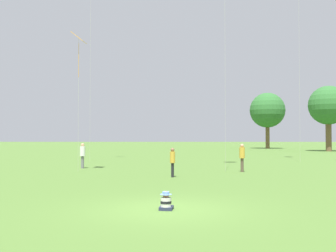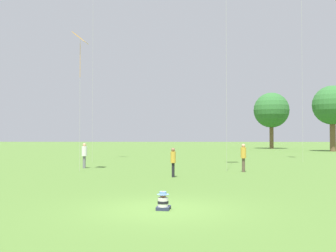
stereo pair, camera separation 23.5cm
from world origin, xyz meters
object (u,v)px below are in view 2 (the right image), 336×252
(seated_toddler, at_px, (163,202))
(person_standing_1, at_px, (173,159))
(kite_4, at_px, (80,42))
(distant_tree_0, at_px, (271,110))
(person_standing_0, at_px, (243,155))
(person_standing_2, at_px, (84,153))
(distant_tree_1, at_px, (332,106))

(seated_toddler, height_order, person_standing_1, person_standing_1)
(kite_4, xyz_separation_m, distant_tree_0, (23.21, 46.99, -1.21))
(person_standing_0, xyz_separation_m, distant_tree_0, (12.96, 47.07, 5.90))
(person_standing_1, xyz_separation_m, distant_tree_0, (17.29, 50.32, 5.98))
(kite_4, bearing_deg, seated_toddler, -105.69)
(person_standing_1, xyz_separation_m, person_standing_2, (-6.23, 5.88, 0.07))
(seated_toddler, relative_size, distant_tree_1, 0.06)
(distant_tree_0, bearing_deg, seated_toddler, -106.31)
(person_standing_0, bearing_deg, person_standing_2, -47.23)
(person_standing_0, bearing_deg, distant_tree_0, -138.67)
(distant_tree_0, height_order, distant_tree_1, distant_tree_0)
(seated_toddler, relative_size, kite_4, 0.06)
(person_standing_2, bearing_deg, seated_toddler, 114.12)
(person_standing_0, xyz_separation_m, person_standing_2, (-10.55, 2.62, -0.02))
(seated_toddler, height_order, kite_4, kite_4)
(person_standing_1, bearing_deg, seated_toddler, 75.07)
(kite_4, relative_size, distant_tree_0, 0.86)
(person_standing_2, bearing_deg, distant_tree_1, -130.56)
(person_standing_1, height_order, person_standing_2, person_standing_2)
(seated_toddler, height_order, person_standing_2, person_standing_2)
(kite_4, distance_m, distant_tree_1, 44.65)
(person_standing_0, height_order, kite_4, kite_4)
(seated_toddler, distance_m, distant_tree_1, 52.54)
(distant_tree_1, bearing_deg, distant_tree_0, 114.02)
(kite_4, bearing_deg, person_standing_1, -69.22)
(seated_toddler, distance_m, person_standing_0, 13.49)
(person_standing_1, distance_m, person_standing_2, 8.56)
(person_standing_0, distance_m, distant_tree_0, 49.17)
(person_standing_2, distance_m, distant_tree_1, 43.31)
(distant_tree_1, bearing_deg, kite_4, -130.64)
(seated_toddler, xyz_separation_m, distant_tree_0, (17.49, 59.75, 6.71))
(kite_4, bearing_deg, distant_tree_1, 9.48)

